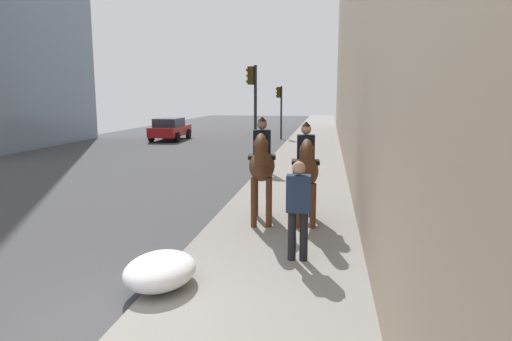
# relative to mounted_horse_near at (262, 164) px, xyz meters

# --- Properties ---
(sidewalk_slab) EXTENTS (120.00, 3.22, 0.12)m
(sidewalk_slab) POSITION_rel_mounted_horse_near_xyz_m (-4.75, -0.47, -1.36)
(sidewalk_slab) COLOR gray
(sidewalk_slab) RESTS_ON ground
(mounted_horse_near) EXTENTS (2.15, 0.73, 2.32)m
(mounted_horse_near) POSITION_rel_mounted_horse_near_xyz_m (0.00, 0.00, 0.00)
(mounted_horse_near) COLOR #4C2B16
(mounted_horse_near) RESTS_ON sidewalk_slab
(mounted_horse_far) EXTENTS (2.15, 0.66, 2.22)m
(mounted_horse_far) POSITION_rel_mounted_horse_near_xyz_m (0.05, -0.94, -0.09)
(mounted_horse_far) COLOR #4C2B16
(mounted_horse_far) RESTS_ON sidewalk_slab
(pedestrian_greeting) EXTENTS (0.27, 0.41, 1.70)m
(pedestrian_greeting) POSITION_rel_mounted_horse_near_xyz_m (-2.24, -0.94, -0.32)
(pedestrian_greeting) COLOR black
(pedestrian_greeting) RESTS_ON sidewalk_slab
(car_near_lane) EXTENTS (4.15, 1.97, 1.44)m
(car_near_lane) POSITION_rel_mounted_horse_near_xyz_m (18.66, 8.71, -0.66)
(car_near_lane) COLOR maroon
(car_near_lane) RESTS_ON ground
(traffic_light_near_curb) EXTENTS (0.20, 0.44, 4.05)m
(traffic_light_near_curb) POSITION_rel_mounted_horse_near_xyz_m (8.33, 1.56, 1.29)
(traffic_light_near_curb) COLOR black
(traffic_light_near_curb) RESTS_ON ground
(traffic_light_far_curb) EXTENTS (0.20, 0.44, 3.48)m
(traffic_light_far_curb) POSITION_rel_mounted_horse_near_xyz_m (20.51, 1.78, 0.93)
(traffic_light_far_curb) COLOR black
(traffic_light_far_curb) RESTS_ON ground
(snow_pile_near) EXTENTS (1.33, 1.02, 0.46)m
(snow_pile_near) POSITION_rel_mounted_horse_near_xyz_m (-3.61, 0.99, -1.07)
(snow_pile_near) COLOR white
(snow_pile_near) RESTS_ON sidewalk_slab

